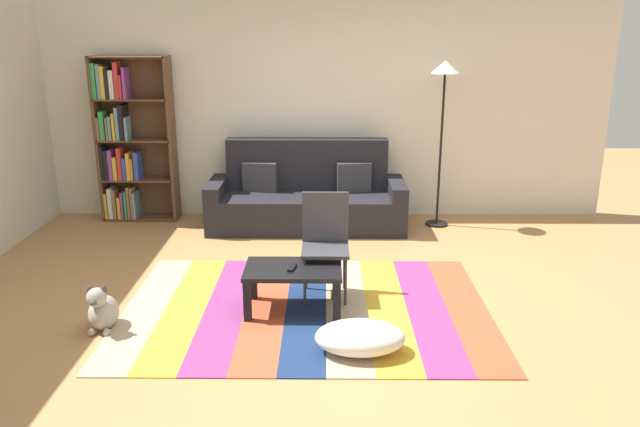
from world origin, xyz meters
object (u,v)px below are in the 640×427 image
at_px(standing_lamp, 444,89).
at_px(dog, 102,310).
at_px(tv_remote, 292,268).
at_px(folding_chair, 325,236).
at_px(bookshelf, 127,142).
at_px(pouf, 360,338).
at_px(coffee_table, 293,275).
at_px(couch, 307,198).

bearing_deg(standing_lamp, dog, -138.66).
relative_size(tv_remote, folding_chair, 0.17).
distance_m(bookshelf, dog, 3.07).
relative_size(bookshelf, pouf, 3.01).
bearing_deg(tv_remote, dog, -156.87).
bearing_deg(standing_lamp, bookshelf, 176.53).
relative_size(coffee_table, standing_lamp, 0.41).
bearing_deg(dog, folding_chair, 21.74).
bearing_deg(coffee_table, couch, 88.91).
bearing_deg(coffee_table, folding_chair, 52.22).
xyz_separation_m(bookshelf, pouf, (2.61, -3.25, -0.82)).
relative_size(pouf, tv_remote, 4.31).
distance_m(couch, dog, 3.03).
xyz_separation_m(couch, bookshelf, (-2.15, 0.28, 0.61)).
height_order(pouf, tv_remote, tv_remote).
distance_m(coffee_table, pouf, 0.89).
bearing_deg(standing_lamp, coffee_table, -124.26).
bearing_deg(bookshelf, dog, -77.43).
xyz_separation_m(dog, tv_remote, (1.45, 0.32, 0.23)).
distance_m(tv_remote, folding_chair, 0.48).
distance_m(standing_lamp, tv_remote, 3.09).
bearing_deg(folding_chair, bookshelf, 162.82).
relative_size(dog, folding_chair, 0.44).
xyz_separation_m(standing_lamp, tv_remote, (-1.59, -2.36, -1.20)).
bearing_deg(folding_chair, coffee_table, -101.81).
relative_size(couch, bookshelf, 1.16).
relative_size(bookshelf, coffee_table, 2.47).
distance_m(dog, standing_lamp, 4.30).
distance_m(coffee_table, folding_chair, 0.48).
xyz_separation_m(couch, folding_chair, (0.22, -1.94, 0.20)).
bearing_deg(coffee_table, dog, -166.56).
height_order(couch, folding_chair, couch).
relative_size(couch, standing_lamp, 1.19).
bearing_deg(pouf, coffee_table, 126.06).
relative_size(couch, folding_chair, 2.51).
bearing_deg(coffee_table, standing_lamp, 55.74).
xyz_separation_m(coffee_table, standing_lamp, (1.59, 2.33, 1.28)).
distance_m(dog, tv_remote, 1.50).
distance_m(couch, folding_chair, 1.96).
bearing_deg(standing_lamp, tv_remote, -123.99).
bearing_deg(standing_lamp, couch, -177.96).
bearing_deg(tv_remote, folding_chair, 65.01).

